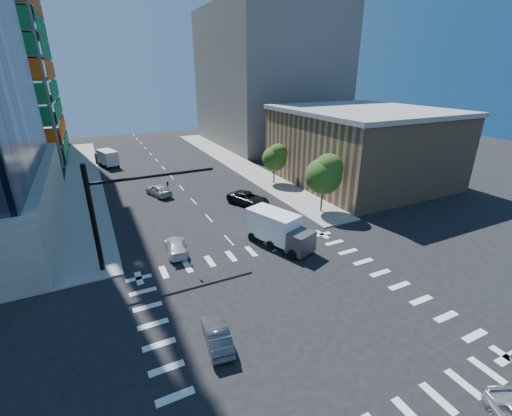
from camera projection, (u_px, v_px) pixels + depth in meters
ground at (294, 312)px, 23.66m from camera, size 160.00×160.00×0.00m
road_markings at (294, 312)px, 23.66m from camera, size 20.00×20.00×0.01m
sidewalk_ne at (235, 162)px, 62.06m from camera, size 5.00×60.00×0.15m
sidewalk_nw at (83, 180)px, 51.83m from camera, size 5.00×60.00×0.15m
commercial_building at (360, 145)px, 50.23m from camera, size 20.50×22.50×10.60m
bg_building_ne at (268, 78)px, 75.28m from camera, size 24.00×30.00×28.00m
signal_mast_nw at (112, 207)px, 27.10m from camera, size 10.20×0.40×9.00m
tree_south at (325, 174)px, 38.66m from camera, size 4.16×4.16×6.82m
tree_north at (275, 157)px, 49.03m from camera, size 3.54×3.52×5.78m
car_nb_far at (248, 199)px, 42.30m from camera, size 4.66×6.20×1.56m
car_sb_near at (176, 246)px, 31.16m from camera, size 2.29×4.55×1.27m
car_sb_mid at (158, 190)px, 45.43m from camera, size 3.18×4.94×1.57m
car_sb_cross at (217, 335)px, 20.66m from camera, size 1.84×4.02×1.28m
box_truck_near at (281, 233)px, 31.99m from camera, size 4.55×6.66×3.22m
box_truck_far at (106, 159)px, 59.47m from camera, size 3.72×5.88×2.86m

